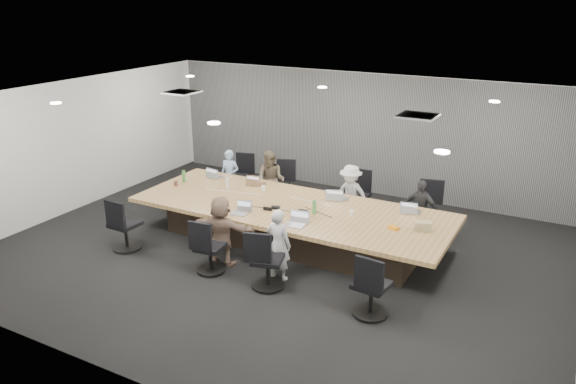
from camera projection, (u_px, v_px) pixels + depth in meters
The scene contains 38 objects.
floor at pixel (278, 252), 10.30m from camera, with size 10.00×8.00×0.00m, color black.
ceiling at pixel (277, 100), 9.37m from camera, with size 10.00×8.00×0.00m, color white.
wall_back at pixel (361, 133), 13.15m from camera, with size 10.00×2.80×0.00m, color beige.
wall_front at pixel (109, 275), 6.52m from camera, with size 10.00×2.80×0.00m, color beige.
wall_left at pixel (75, 145), 12.07m from camera, with size 8.00×2.80×0.00m, color beige.
curtain at pixel (359, 133), 13.09m from camera, with size 9.80×0.04×2.80m, color #606060.
conference_table at pixel (291, 223), 10.58m from camera, with size 6.00×2.20×0.74m.
chair_0 at pixel (238, 180), 13.01m from camera, with size 0.55×0.55×0.81m, color black, non-canonical shape.
chair_1 at pixel (279, 187), 12.53m from camera, with size 0.54×0.54×0.80m, color black, non-canonical shape.
chair_2 at pixel (356, 199), 11.70m from camera, with size 0.58×0.58×0.86m, color black, non-canonical shape.
chair_3 at pixel (424, 211), 11.05m from camera, with size 0.59×0.59×0.87m, color black, non-canonical shape.
chair_4 at pixel (125, 228), 10.30m from camera, with size 0.56×0.56×0.83m, color black, non-canonical shape.
chair_5 at pixel (210, 251), 9.46m from camera, with size 0.52×0.52×0.77m, color black, non-canonical shape.
chair_6 at pixel (268, 264), 8.95m from camera, with size 0.56×0.56×0.82m, color black, non-canonical shape.
chair_7 at pixel (371, 290), 8.17m from camera, with size 0.56×0.56×0.83m, color black, non-canonical shape.
person_0 at pixel (230, 176), 12.66m from camera, with size 0.43×0.28×1.19m, color #89A6C7.
laptop_0 at pixel (215, 176), 12.15m from camera, with size 0.32×0.22×0.02m, color #B2B2B7.
person_1 at pixel (271, 180), 12.15m from camera, with size 0.64×0.50×1.32m, color brown.
laptop_1 at pixel (258, 184), 11.67m from camera, with size 0.30×0.20×0.02m, color #8C6647.
person_2 at pixel (350, 195), 11.34m from camera, with size 0.82×0.47×1.27m, color #B2B2B2.
laptop_2 at pixel (340, 198), 10.84m from camera, with size 0.34×0.24×0.02m, color #B2B2B7.
person_3 at pixel (420, 210), 10.71m from camera, with size 0.69×0.29×1.18m, color #2C2C2E.
laptop_3 at pixel (412, 211), 10.20m from camera, with size 0.32×0.22×0.02m, color #B2B2B7.
person_5 at pixel (222, 231), 9.67m from camera, with size 1.16×0.37×1.25m, color #806454.
laptop_5 at pixel (239, 214), 10.09m from camera, with size 0.29×0.20×0.02m, color #B2B2B7.
person_6 at pixel (278, 244), 9.17m from camera, with size 0.45×0.29×1.23m, color #B3B3B3.
laptop_6 at pixel (294, 225), 9.58m from camera, with size 0.35×0.24×0.02m, color #B2B2B7.
bottle_green_left at pixel (184, 176), 11.78m from camera, with size 0.07×0.07×0.25m, color #3B7A3A.
bottle_green_right at pixel (314, 207), 10.07m from camera, with size 0.07×0.07×0.25m, color #3B7A3A.
bottle_clear at pixel (227, 183), 11.41m from camera, with size 0.06×0.06×0.21m, color silver.
cup_white_far at pixel (263, 188), 11.28m from camera, with size 0.08×0.08×0.10m, color white.
cup_white_near at pixel (352, 213), 10.00m from camera, with size 0.07×0.07×0.09m, color white.
mug_brown at pixel (176, 183), 11.56m from camera, with size 0.09×0.09×0.11m, color brown.
mic_left at pixel (276, 207), 10.37m from camera, with size 0.16×0.11×0.03m, color black.
mic_right at pixel (302, 211), 10.19m from camera, with size 0.16×0.11×0.03m, color black.
stapler at pixel (268, 209), 10.25m from camera, with size 0.16×0.04×0.06m, color black.
canvas_bag at pixel (423, 226), 9.40m from camera, with size 0.27×0.17×0.15m, color tan.
snack_packet at pixel (394, 228), 9.45m from camera, with size 0.18×0.12×0.04m, color orange.
Camera 1 is at (4.59, -8.13, 4.50)m, focal length 35.00 mm.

